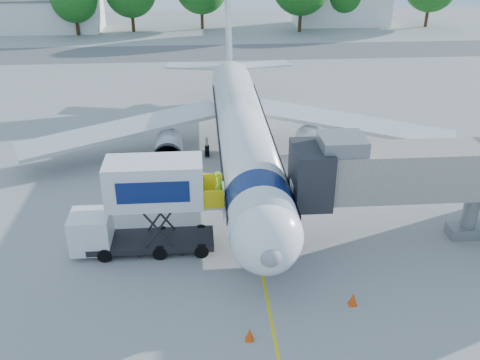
{
  "coord_description": "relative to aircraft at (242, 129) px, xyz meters",
  "views": [
    {
      "loc": [
        -2.97,
        -32.96,
        17.08
      ],
      "look_at": [
        -0.82,
        -4.95,
        3.2
      ],
      "focal_mm": 40.0,
      "sensor_mm": 36.0,
      "label": 1
    }
  ],
  "objects": [
    {
      "name": "aircraft",
      "position": [
        0.0,
        0.0,
        0.0
      ],
      "size": [
        34.17,
        37.73,
        11.35
      ],
      "color": "white",
      "rests_on": "ground"
    },
    {
      "name": "catering_hiloader",
      "position": [
        -6.27,
        -11.12,
        -0.19
      ],
      "size": [
        8.5,
        2.44,
        5.5
      ],
      "color": "black",
      "rests_on": "ground"
    },
    {
      "name": "safety_cone_a",
      "position": [
        4.12,
        -16.79,
        -2.62
      ],
      "size": [
        0.43,
        0.43,
        0.69
      ],
      "color": "#E5460C",
      "rests_on": "ground"
    },
    {
      "name": "ground",
      "position": [
        0.0,
        -4.12,
        -2.95
      ],
      "size": [
        160.0,
        160.0,
        0.0
      ],
      "primitive_type": "plane",
      "color": "#9B9B99",
      "rests_on": "ground"
    },
    {
      "name": "tree_b",
      "position": [
        -22.14,
        51.63,
        2.52
      ],
      "size": [
        7.07,
        7.07,
        9.02
      ],
      "color": "#382314",
      "rests_on": "ground"
    },
    {
      "name": "outbuilding_right",
      "position": [
        22.0,
        57.88,
        -0.29
      ],
      "size": [
        16.4,
        7.4,
        5.3
      ],
      "color": "silver",
      "rests_on": "ground"
    },
    {
      "name": "guidance_line",
      "position": [
        0.0,
        -4.12,
        -2.94
      ],
      "size": [
        0.15,
        70.0,
        0.01
      ],
      "primitive_type": "cube",
      "color": "yellow",
      "rests_on": "ground"
    },
    {
      "name": "taxiway_strip",
      "position": [
        0.0,
        37.88,
        -2.94
      ],
      "size": [
        120.0,
        10.0,
        0.01
      ],
      "primitive_type": "cube",
      "color": "#59595B",
      "rests_on": "ground"
    },
    {
      "name": "ground_tug",
      "position": [
        2.2,
        -19.62,
        -2.27
      ],
      "size": [
        3.54,
        2.44,
        1.29
      ],
      "rotation": [
        0.0,
        0.0,
        -0.27
      ],
      "color": "silver",
      "rests_on": "ground"
    },
    {
      "name": "safety_cone_b",
      "position": [
        -1.14,
        -18.82,
        -2.64
      ],
      "size": [
        0.41,
        0.41,
        0.65
      ],
      "color": "#E5460C",
      "rests_on": "ground"
    },
    {
      "name": "outbuilding_left",
      "position": [
        -28.0,
        55.88,
        -0.29
      ],
      "size": [
        18.4,
        8.4,
        5.3
      ],
      "color": "silver",
      "rests_on": "ground"
    },
    {
      "name": "jet_bridge",
      "position": [
        7.99,
        -11.12,
        1.39
      ],
      "size": [
        13.9,
        3.2,
        6.6
      ],
      "color": "#AAA192",
      "rests_on": "ground"
    }
  ]
}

